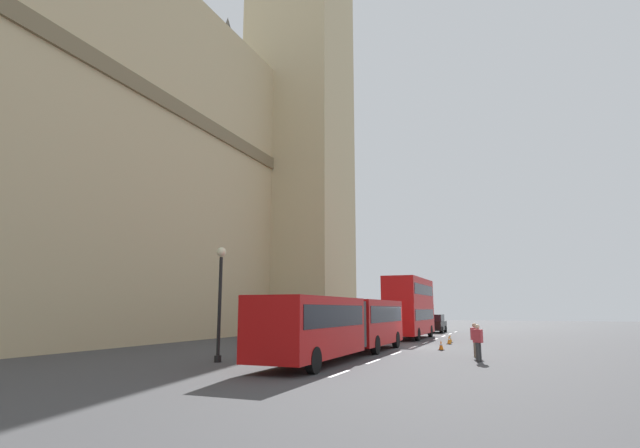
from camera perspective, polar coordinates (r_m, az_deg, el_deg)
ground_plane at (r=32.33m, az=10.91°, el=-14.03°), size 160.00×160.00×0.00m
lane_centre_marking at (r=36.71m, az=12.30°, el=-13.47°), size 39.00×0.16×0.01m
clock_tower at (r=64.84m, az=-2.23°, el=23.58°), size 11.58×11.58×72.82m
articulated_bus at (r=25.29m, az=2.75°, el=-11.41°), size 16.28×2.54×2.90m
double_decker_bus at (r=41.47m, az=10.49°, el=-9.36°), size 9.17×2.54×4.90m
sedan_lead at (r=52.78m, az=13.38°, el=-11.31°), size 4.40×1.86×1.85m
traffic_cone_west at (r=30.34m, az=14.04°, el=-13.65°), size 0.36×0.36×0.58m
traffic_cone_middle at (r=35.67m, az=14.93°, el=-13.02°), size 0.36×0.36×0.58m
traffic_cone_east at (r=37.46m, az=15.03°, el=-12.86°), size 0.36×0.36×0.58m
street_lamp at (r=23.28m, az=-11.67°, el=-8.11°), size 0.44×0.44×5.27m
pedestrian_near_cones at (r=24.11m, az=18.08°, el=-12.99°), size 0.37×0.46×1.69m
pedestrian_by_kerb at (r=26.26m, az=17.74°, el=-12.72°), size 0.36×0.44×1.69m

